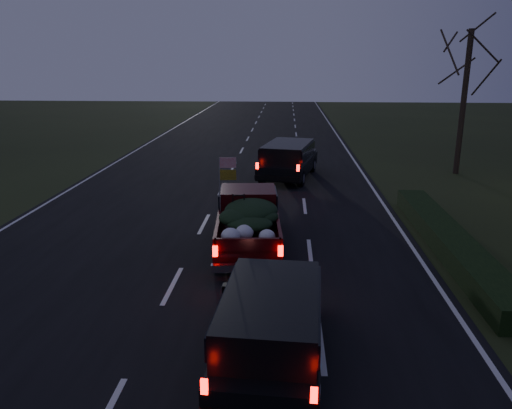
# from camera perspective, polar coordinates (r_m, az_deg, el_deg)

# --- Properties ---
(ground) EXTENTS (120.00, 120.00, 0.00)m
(ground) POSITION_cam_1_polar(r_m,az_deg,el_deg) (13.05, -9.52, -9.17)
(ground) COLOR black
(ground) RESTS_ON ground
(road_asphalt) EXTENTS (14.00, 120.00, 0.02)m
(road_asphalt) POSITION_cam_1_polar(r_m,az_deg,el_deg) (13.04, -9.52, -9.14)
(road_asphalt) COLOR black
(road_asphalt) RESTS_ON ground
(hedge_row) EXTENTS (1.00, 10.00, 0.60)m
(hedge_row) POSITION_cam_1_polar(r_m,az_deg,el_deg) (16.17, 21.21, -3.88)
(hedge_row) COLOR black
(hedge_row) RESTS_ON ground
(bare_tree_far) EXTENTS (3.60, 3.60, 7.00)m
(bare_tree_far) POSITION_cam_1_polar(r_m,az_deg,el_deg) (26.91, 23.02, 14.24)
(bare_tree_far) COLOR black
(bare_tree_far) RESTS_ON ground
(pickup_truck) EXTENTS (2.19, 4.92, 2.52)m
(pickup_truck) POSITION_cam_1_polar(r_m,az_deg,el_deg) (15.05, -0.91, -1.62)
(pickup_truck) COLOR #37070A
(pickup_truck) RESTS_ON ground
(lead_suv) EXTENTS (3.03, 5.25, 1.42)m
(lead_suv) POSITION_cam_1_polar(r_m,az_deg,el_deg) (24.26, 3.70, 5.49)
(lead_suv) COLOR black
(lead_suv) RESTS_ON ground
(rear_suv) EXTENTS (2.07, 4.40, 1.24)m
(rear_suv) POSITION_cam_1_polar(r_m,az_deg,el_deg) (9.42, 1.76, -13.05)
(rear_suv) COLOR black
(rear_suv) RESTS_ON ground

